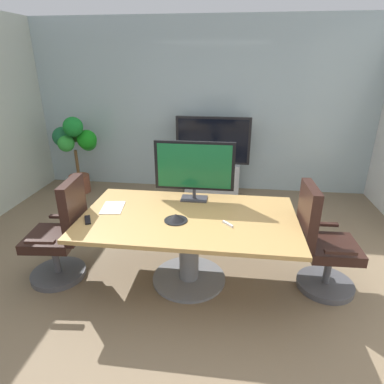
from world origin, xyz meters
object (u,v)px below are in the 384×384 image
conference_phone (176,218)px  remote_control (88,220)px  office_chair_left (61,239)px  potted_plant (76,145)px  conference_table (189,232)px  office_chair_right (321,248)px  tv_monitor (194,167)px  wall_display_unit (212,169)px

conference_phone → remote_control: conference_phone is taller
office_chair_left → potted_plant: potted_plant is taller
conference_table → potted_plant: bearing=135.0°
office_chair_right → remote_control: 2.25m
office_chair_left → conference_table: bearing=90.0°
office_chair_left → remote_control: office_chair_left is taller
tv_monitor → wall_display_unit: (0.07, 1.96, -0.66)m
office_chair_right → tv_monitor: tv_monitor is taller
potted_plant → remote_control: 2.72m
conference_table → remote_control: bearing=-166.9°
tv_monitor → wall_display_unit: bearing=88.0°
office_chair_right → potted_plant: potted_plant is taller
wall_display_unit → potted_plant: bearing=-175.3°
remote_control → potted_plant: bearing=91.0°
conference_table → wall_display_unit: (0.07, 2.38, -0.12)m
wall_display_unit → potted_plant: potted_plant is taller
conference_table → tv_monitor: tv_monitor is taller
tv_monitor → potted_plant: bearing=141.0°
office_chair_left → office_chair_right: 2.59m
wall_display_unit → potted_plant: size_ratio=1.00×
office_chair_left → remote_control: size_ratio=6.41×
tv_monitor → remote_control: size_ratio=4.94×
office_chair_left → wall_display_unit: bearing=146.2°
office_chair_right → potted_plant: 4.11m
office_chair_right → tv_monitor: 1.49m
office_chair_left → office_chair_right: size_ratio=1.00×
conference_table → office_chair_right: bearing=2.1°
potted_plant → remote_control: (1.26, -2.41, -0.08)m
wall_display_unit → office_chair_right: bearing=-62.5°
tv_monitor → potted_plant: size_ratio=0.64×
wall_display_unit → potted_plant: (-2.26, -0.19, 0.38)m
office_chair_left → office_chair_right: (2.58, 0.16, 0.00)m
potted_plant → conference_table: bearing=-45.0°
conference_table → tv_monitor: bearing=89.5°
conference_phone → remote_control: bearing=-172.7°
remote_control → tv_monitor: bearing=7.5°
office_chair_left → tv_monitor: tv_monitor is taller
conference_table → office_chair_left: size_ratio=1.90×
potted_plant → conference_phone: size_ratio=5.98×
remote_control → office_chair_left: bearing=137.8°
conference_phone → tv_monitor: bearing=78.2°
office_chair_left → potted_plant: (-0.90, 2.31, 0.37)m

